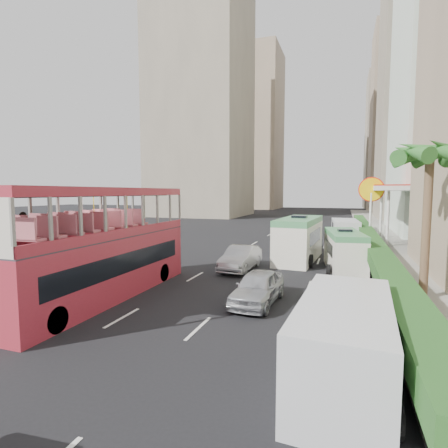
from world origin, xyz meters
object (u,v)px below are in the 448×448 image
at_px(car_silver_lane_a, 241,270).
at_px(van_asset, 306,250).
at_px(car_silver_lane_b, 258,303).
at_px(double_decker_bus, 102,243).
at_px(panel_van_far, 345,232).
at_px(panel_van_near, 344,343).
at_px(shell_station, 408,215).
at_px(palm_tree, 426,226).
at_px(minibus_near, 299,239).
at_px(minibus_far, 344,251).

bearing_deg(car_silver_lane_a, van_asset, 73.43).
distance_m(car_silver_lane_a, car_silver_lane_b, 6.62).
xyz_separation_m(double_decker_bus, panel_van_far, (10.54, 21.53, -1.41)).
relative_size(panel_van_near, shell_station, 0.67).
bearing_deg(panel_van_far, van_asset, -126.22).
bearing_deg(shell_station, panel_van_near, -101.46).
xyz_separation_m(double_decker_bus, car_silver_lane_a, (4.37, 7.59, -2.53)).
xyz_separation_m(car_silver_lane_a, van_asset, (3.10, 9.06, 0.00)).
xyz_separation_m(panel_van_far, palm_tree, (3.26, -17.53, 2.26)).
height_order(minibus_near, minibus_far, minibus_near).
xyz_separation_m(van_asset, minibus_far, (3.01, -7.17, 1.22)).
bearing_deg(palm_tree, minibus_near, 128.84).
distance_m(double_decker_bus, van_asset, 18.42).
xyz_separation_m(car_silver_lane_a, palm_tree, (9.43, -3.59, 3.38)).
relative_size(minibus_near, panel_van_near, 1.27).
bearing_deg(van_asset, palm_tree, -71.30).
xyz_separation_m(car_silver_lane_a, minibus_far, (6.11, 1.88, 1.22)).
distance_m(minibus_near, panel_van_far, 10.10).
xyz_separation_m(panel_van_near, palm_tree, (3.30, 8.11, 2.30)).
distance_m(van_asset, shell_station, 10.98).
height_order(minibus_near, panel_van_near, minibus_near).
bearing_deg(car_silver_lane_a, minibus_far, 19.46).
xyz_separation_m(car_silver_lane_a, minibus_near, (3.05, 4.34, 1.52)).
bearing_deg(minibus_near, van_asset, 93.58).
height_order(panel_van_near, palm_tree, palm_tree).
height_order(car_silver_lane_a, minibus_far, minibus_far).
distance_m(minibus_near, panel_van_near, 16.33).
distance_m(double_decker_bus, palm_tree, 14.39).
xyz_separation_m(van_asset, shell_station, (8.53, 6.35, 2.75)).
height_order(van_asset, panel_van_near, panel_van_near).
relative_size(palm_tree, shell_station, 0.80).
bearing_deg(double_decker_bus, van_asset, 65.82).
height_order(double_decker_bus, palm_tree, palm_tree).
bearing_deg(minibus_far, panel_van_far, 81.01).
bearing_deg(panel_van_near, car_silver_lane_a, 121.17).
relative_size(minibus_far, shell_station, 0.69).
relative_size(double_decker_bus, van_asset, 2.48).
height_order(car_silver_lane_b, panel_van_far, panel_van_far).
height_order(car_silver_lane_a, panel_van_near, panel_van_near).
bearing_deg(shell_station, car_silver_lane_b, -112.85).
xyz_separation_m(van_asset, panel_van_far, (3.06, 4.88, 1.12)).
xyz_separation_m(double_decker_bus, panel_van_near, (10.50, -4.11, -1.45)).
height_order(van_asset, palm_tree, palm_tree).
relative_size(panel_van_far, shell_station, 0.70).
relative_size(double_decker_bus, minibus_far, 1.99).
bearing_deg(palm_tree, van_asset, 116.58).
relative_size(double_decker_bus, minibus_near, 1.60).
distance_m(minibus_far, panel_van_far, 12.06).
bearing_deg(minibus_far, minibus_near, 132.58).
relative_size(double_decker_bus, panel_van_near, 2.04).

